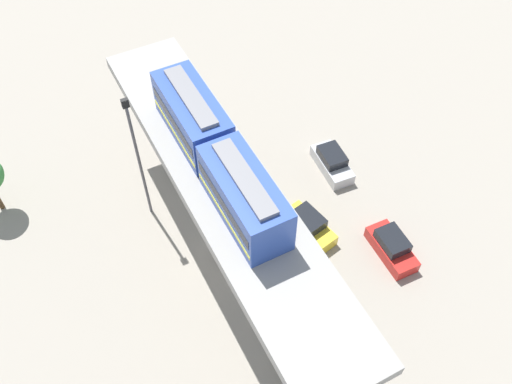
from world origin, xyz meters
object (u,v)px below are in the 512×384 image
at_px(train, 217,154).
at_px(signal_post, 138,156).
at_px(parked_car_silver, 332,162).
at_px(parked_car_red, 392,247).
at_px(parked_car_yellow, 308,226).

height_order(train, signal_post, train).
distance_m(parked_car_silver, signal_post, 15.34).
distance_m(train, parked_car_red, 14.91).
bearing_deg(parked_car_red, parked_car_silver, 88.91).
bearing_deg(parked_car_silver, parked_car_red, -88.64).
height_order(train, parked_car_red, train).
bearing_deg(parked_car_yellow, parked_car_red, -56.24).
bearing_deg(signal_post, parked_car_yellow, -36.72).
bearing_deg(train, parked_car_yellow, -13.23).
bearing_deg(parked_car_yellow, train, 155.40).
height_order(parked_car_yellow, signal_post, signal_post).
relative_size(parked_car_red, parked_car_silver, 0.98).
bearing_deg(train, parked_car_silver, 15.38).
distance_m(train, parked_car_silver, 14.49).
bearing_deg(signal_post, parked_car_silver, -10.59).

